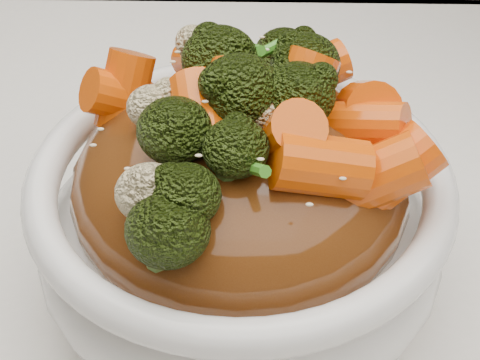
# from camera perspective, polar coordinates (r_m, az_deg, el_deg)

# --- Properties ---
(tablecloth) EXTENTS (1.20, 0.80, 0.04)m
(tablecloth) POSITION_cam_1_polar(r_m,az_deg,el_deg) (0.45, 5.79, -12.20)
(tablecloth) COLOR white
(tablecloth) RESTS_ON dining_table
(bowl) EXTENTS (0.29, 0.29, 0.09)m
(bowl) POSITION_cam_1_polar(r_m,az_deg,el_deg) (0.42, 0.00, -3.56)
(bowl) COLOR white
(bowl) RESTS_ON tablecloth
(sauce_base) EXTENTS (0.23, 0.23, 0.10)m
(sauce_base) POSITION_cam_1_polar(r_m,az_deg,el_deg) (0.40, 0.00, -0.35)
(sauce_base) COLOR #562B0E
(sauce_base) RESTS_ON bowl
(carrots) EXTENTS (0.23, 0.23, 0.05)m
(carrots) POSITION_cam_1_polar(r_m,az_deg,el_deg) (0.36, 0.00, 7.63)
(carrots) COLOR #E05107
(carrots) RESTS_ON sauce_base
(broccoli) EXTENTS (0.23, 0.23, 0.05)m
(broccoli) POSITION_cam_1_polar(r_m,az_deg,el_deg) (0.36, 0.00, 7.49)
(broccoli) COLOR black
(broccoli) RESTS_ON sauce_base
(cauliflower) EXTENTS (0.23, 0.23, 0.04)m
(cauliflower) POSITION_cam_1_polar(r_m,az_deg,el_deg) (0.36, 0.00, 7.21)
(cauliflower) COLOR beige
(cauliflower) RESTS_ON sauce_base
(scallions) EXTENTS (0.17, 0.17, 0.02)m
(scallions) POSITION_cam_1_polar(r_m,az_deg,el_deg) (0.36, 0.00, 7.77)
(scallions) COLOR #39861E
(scallions) RESTS_ON sauce_base
(sesame_seeds) EXTENTS (0.21, 0.21, 0.01)m
(sesame_seeds) POSITION_cam_1_polar(r_m,az_deg,el_deg) (0.36, -0.00, 7.77)
(sesame_seeds) COLOR beige
(sesame_seeds) RESTS_ON sauce_base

